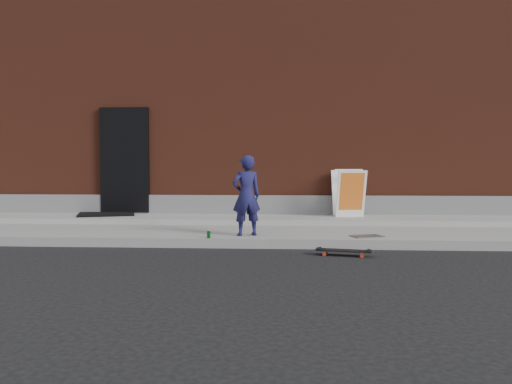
# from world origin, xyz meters

# --- Properties ---
(ground) EXTENTS (80.00, 80.00, 0.00)m
(ground) POSITION_xyz_m (0.00, 0.00, 0.00)
(ground) COLOR black
(ground) RESTS_ON ground
(sidewalk) EXTENTS (20.00, 3.00, 0.15)m
(sidewalk) POSITION_xyz_m (0.00, 1.50, 0.07)
(sidewalk) COLOR gray
(sidewalk) RESTS_ON ground
(apron) EXTENTS (20.00, 1.20, 0.10)m
(apron) POSITION_xyz_m (0.00, 2.40, 0.20)
(apron) COLOR gray
(apron) RESTS_ON sidewalk
(building) EXTENTS (20.00, 8.10, 5.00)m
(building) POSITION_xyz_m (-0.00, 6.99, 2.50)
(building) COLOR #5E2819
(building) RESTS_ON ground
(child) EXTENTS (0.55, 0.46, 1.29)m
(child) POSITION_xyz_m (0.22, 0.39, 0.80)
(child) COLOR #1A1947
(child) RESTS_ON sidewalk
(skateboard) EXTENTS (0.78, 0.35, 0.09)m
(skateboard) POSITION_xyz_m (1.68, -0.54, 0.07)
(skateboard) COLOR red
(skateboard) RESTS_ON ground
(pizza_sign) EXTENTS (0.66, 0.75, 0.96)m
(pizza_sign) POSITION_xyz_m (2.14, 2.58, 0.73)
(pizza_sign) COLOR white
(pizza_sign) RESTS_ON apron
(soda_can) EXTENTS (0.06, 0.06, 0.11)m
(soda_can) POSITION_xyz_m (-0.34, 0.05, 0.20)
(soda_can) COLOR #177628
(soda_can) RESTS_ON sidewalk
(doormat) EXTENTS (1.35, 1.22, 0.03)m
(doormat) POSITION_xyz_m (-2.90, 2.62, 0.27)
(doormat) COLOR black
(doormat) RESTS_ON apron
(utility_plate) EXTENTS (0.56, 0.45, 0.01)m
(utility_plate) POSITION_xyz_m (2.15, 0.36, 0.16)
(utility_plate) COLOR #57585D
(utility_plate) RESTS_ON sidewalk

